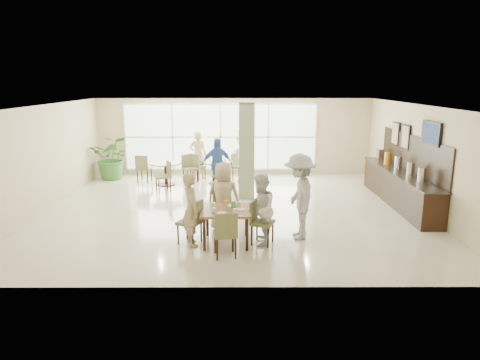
{
  "coord_description": "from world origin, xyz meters",
  "views": [
    {
      "loc": [
        0.17,
        -11.15,
        3.42
      ],
      "look_at": [
        0.2,
        -1.2,
        1.1
      ],
      "focal_mm": 32.0,
      "sensor_mm": 36.0,
      "label": 1
    }
  ],
  "objects_px": {
    "round_table_right": "(218,167)",
    "teen_right": "(260,210)",
    "teen_far": "(223,196)",
    "adult_standing": "(198,155)",
    "buffet_counter": "(400,185)",
    "adult_a": "(217,164)",
    "main_table": "(226,213)",
    "round_table_left": "(166,168)",
    "teen_left": "(191,209)",
    "potted_plant": "(112,157)",
    "teen_standing": "(299,197)",
    "adult_b": "(244,156)"
  },
  "relations": [
    {
      "from": "teen_right",
      "to": "adult_standing",
      "type": "xyz_separation_m",
      "value": [
        -1.9,
        6.34,
        0.08
      ]
    },
    {
      "from": "teen_standing",
      "to": "adult_a",
      "type": "distance_m",
      "value": 4.74
    },
    {
      "from": "buffet_counter",
      "to": "adult_b",
      "type": "bearing_deg",
      "value": 150.32
    },
    {
      "from": "potted_plant",
      "to": "teen_far",
      "type": "height_order",
      "value": "teen_far"
    },
    {
      "from": "round_table_left",
      "to": "potted_plant",
      "type": "bearing_deg",
      "value": 156.65
    },
    {
      "from": "main_table",
      "to": "adult_b",
      "type": "height_order",
      "value": "adult_b"
    },
    {
      "from": "main_table",
      "to": "teen_left",
      "type": "relative_size",
      "value": 0.66
    },
    {
      "from": "round_table_right",
      "to": "teen_right",
      "type": "height_order",
      "value": "teen_right"
    },
    {
      "from": "teen_left",
      "to": "teen_far",
      "type": "xyz_separation_m",
      "value": [
        0.65,
        0.93,
        0.03
      ]
    },
    {
      "from": "round_table_left",
      "to": "teen_left",
      "type": "xyz_separation_m",
      "value": [
        1.45,
        -5.4,
        0.22
      ]
    },
    {
      "from": "round_table_right",
      "to": "adult_a",
      "type": "relative_size",
      "value": 0.63
    },
    {
      "from": "main_table",
      "to": "round_table_left",
      "type": "xyz_separation_m",
      "value": [
        -2.18,
        5.3,
        -0.1
      ]
    },
    {
      "from": "round_table_right",
      "to": "teen_far",
      "type": "height_order",
      "value": "teen_far"
    },
    {
      "from": "round_table_right",
      "to": "adult_b",
      "type": "bearing_deg",
      "value": -4.97
    },
    {
      "from": "adult_b",
      "to": "adult_standing",
      "type": "relative_size",
      "value": 1.1
    },
    {
      "from": "main_table",
      "to": "adult_standing",
      "type": "xyz_separation_m",
      "value": [
        -1.17,
        6.26,
        0.18
      ]
    },
    {
      "from": "adult_b",
      "to": "teen_left",
      "type": "bearing_deg",
      "value": -19.41
    },
    {
      "from": "round_table_left",
      "to": "teen_left",
      "type": "relative_size",
      "value": 0.68
    },
    {
      "from": "teen_right",
      "to": "teen_standing",
      "type": "xyz_separation_m",
      "value": [
        0.87,
        0.38,
        0.18
      ]
    },
    {
      "from": "teen_far",
      "to": "teen_standing",
      "type": "xyz_separation_m",
      "value": [
        1.68,
        -0.52,
        0.14
      ]
    },
    {
      "from": "main_table",
      "to": "round_table_right",
      "type": "xyz_separation_m",
      "value": [
        -0.45,
        5.52,
        -0.1
      ]
    },
    {
      "from": "teen_far",
      "to": "teen_right",
      "type": "xyz_separation_m",
      "value": [
        0.81,
        -0.91,
        -0.04
      ]
    },
    {
      "from": "adult_a",
      "to": "adult_b",
      "type": "relative_size",
      "value": 0.89
    },
    {
      "from": "round_table_right",
      "to": "teen_standing",
      "type": "bearing_deg",
      "value": -68.6
    },
    {
      "from": "potted_plant",
      "to": "adult_standing",
      "type": "bearing_deg",
      "value": 1.86
    },
    {
      "from": "teen_left",
      "to": "adult_b",
      "type": "bearing_deg",
      "value": -32.41
    },
    {
      "from": "main_table",
      "to": "teen_standing",
      "type": "xyz_separation_m",
      "value": [
        1.59,
        0.31,
        0.28
      ]
    },
    {
      "from": "round_table_left",
      "to": "teen_right",
      "type": "distance_m",
      "value": 6.11
    },
    {
      "from": "adult_standing",
      "to": "round_table_right",
      "type": "bearing_deg",
      "value": 135.5
    },
    {
      "from": "buffet_counter",
      "to": "teen_left",
      "type": "xyz_separation_m",
      "value": [
        -5.53,
        -3.06,
        0.23
      ]
    },
    {
      "from": "round_table_left",
      "to": "teen_standing",
      "type": "bearing_deg",
      "value": -52.92
    },
    {
      "from": "teen_left",
      "to": "teen_standing",
      "type": "bearing_deg",
      "value": -100.47
    },
    {
      "from": "main_table",
      "to": "adult_b",
      "type": "bearing_deg",
      "value": 85.3
    },
    {
      "from": "main_table",
      "to": "teen_standing",
      "type": "relative_size",
      "value": 0.55
    },
    {
      "from": "adult_b",
      "to": "round_table_left",
      "type": "bearing_deg",
      "value": -94.27
    },
    {
      "from": "main_table",
      "to": "round_table_left",
      "type": "bearing_deg",
      "value": 112.36
    },
    {
      "from": "potted_plant",
      "to": "buffet_counter",
      "type": "bearing_deg",
      "value": -19.62
    },
    {
      "from": "adult_a",
      "to": "teen_left",
      "type": "bearing_deg",
      "value": -106.77
    },
    {
      "from": "potted_plant",
      "to": "adult_b",
      "type": "xyz_separation_m",
      "value": [
        4.63,
        -0.72,
        0.15
      ]
    },
    {
      "from": "potted_plant",
      "to": "teen_left",
      "type": "relative_size",
      "value": 0.99
    },
    {
      "from": "round_table_right",
      "to": "teen_far",
      "type": "relative_size",
      "value": 0.65
    },
    {
      "from": "round_table_right",
      "to": "teen_left",
      "type": "xyz_separation_m",
      "value": [
        -0.28,
        -5.62,
        0.22
      ]
    },
    {
      "from": "round_table_left",
      "to": "teen_right",
      "type": "relative_size",
      "value": 0.7
    },
    {
      "from": "buffet_counter",
      "to": "adult_a",
      "type": "relative_size",
      "value": 2.81
    },
    {
      "from": "main_table",
      "to": "teen_left",
      "type": "height_order",
      "value": "teen_left"
    },
    {
      "from": "teen_left",
      "to": "teen_right",
      "type": "bearing_deg",
      "value": -109.51
    },
    {
      "from": "main_table",
      "to": "buffet_counter",
      "type": "bearing_deg",
      "value": 31.67
    },
    {
      "from": "round_table_right",
      "to": "adult_b",
      "type": "xyz_separation_m",
      "value": [
        0.9,
        -0.08,
        0.37
      ]
    },
    {
      "from": "main_table",
      "to": "teen_far",
      "type": "distance_m",
      "value": 0.85
    },
    {
      "from": "teen_left",
      "to": "adult_standing",
      "type": "relative_size",
      "value": 0.93
    }
  ]
}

